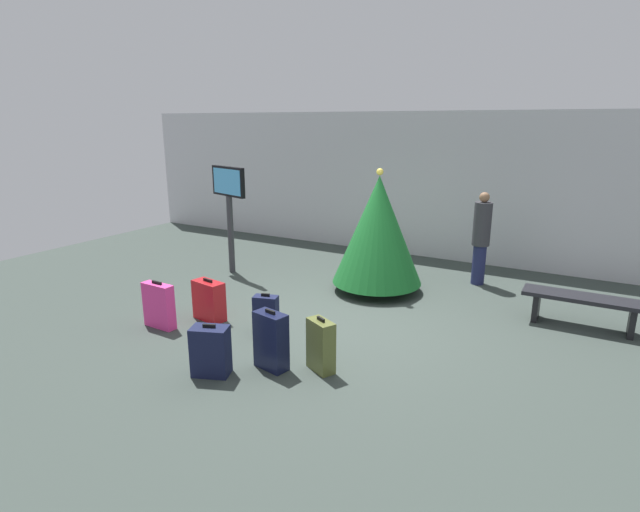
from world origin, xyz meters
The scene contains 12 objects.
ground_plane centered at (0.00, 0.00, 0.00)m, with size 16.00×16.00×0.00m, color #38423D.
back_wall centered at (0.00, 4.45, 1.56)m, with size 16.00×0.20×3.13m, color silver.
holiday_tree centered at (-0.16, 1.68, 1.10)m, with size 1.56×1.56×2.16m.
flight_info_kiosk centered at (-3.12, 1.31, 1.48)m, with size 0.96×0.35×2.09m.
waiting_bench centered at (3.09, 1.67, 0.37)m, with size 1.66×0.44×0.48m.
traveller_0 centered at (1.31, 2.98, 0.90)m, with size 0.40×0.40×1.70m.
suitcase_0 centered at (-1.83, -0.80, 0.30)m, with size 0.55×0.33×0.64m.
suitcase_1 centered at (-0.79, -0.78, 0.28)m, with size 0.38×0.27×0.59m.
suitcase_2 centered at (-0.65, -2.08, 0.30)m, with size 0.50×0.40×0.64m.
suitcase_3 centered at (0.42, -1.35, 0.32)m, with size 0.42×0.34×0.68m.
suitcase_4 centered at (-0.13, -1.60, 0.36)m, with size 0.45×0.30×0.75m.
suitcase_5 centered at (-2.27, -1.38, 0.33)m, with size 0.52×0.18×0.70m.
Camera 1 is at (3.12, -6.09, 2.92)m, focal length 27.89 mm.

